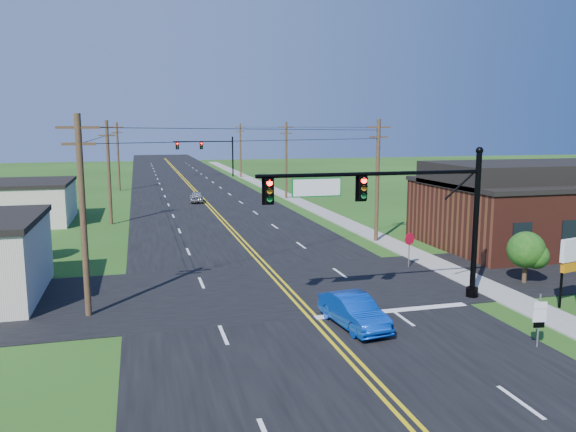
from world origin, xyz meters
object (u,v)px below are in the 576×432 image
object	(u,v)px
blue_car	(354,312)
signal_mast_far	(207,150)
signal_mast_main	(393,207)
stop_sign	(409,242)
route_sign	(539,317)

from	to	relation	value
blue_car	signal_mast_far	bearing A→B (deg)	80.40
signal_mast_main	stop_sign	world-z (taller)	signal_mast_main
route_sign	stop_sign	size ratio (longest dim) A/B	0.99
signal_mast_far	route_sign	size ratio (longest dim) A/B	5.12
blue_car	stop_sign	world-z (taller)	stop_sign
signal_mast_main	stop_sign	bearing A→B (deg)	56.16
blue_car	signal_mast_main	bearing A→B (deg)	33.52
signal_mast_main	signal_mast_far	bearing A→B (deg)	89.92
blue_car	route_sign	distance (m)	7.21
signal_mast_main	blue_car	size ratio (longest dim) A/B	2.72
route_sign	blue_car	bearing A→B (deg)	156.16
blue_car	route_sign	xyz separation A→B (m)	(6.00, -3.95, 0.56)
stop_sign	signal_mast_far	bearing A→B (deg)	77.60
route_sign	signal_mast_far	bearing A→B (deg)	101.73
route_sign	stop_sign	xyz separation A→B (m)	(1.00, 12.62, 0.32)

